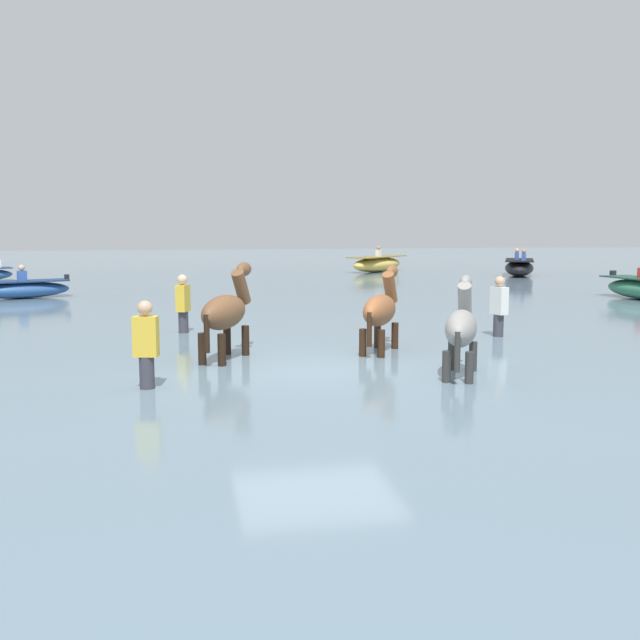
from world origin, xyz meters
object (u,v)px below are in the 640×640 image
Objects in this scene: boat_mid_outer at (519,267)px; boat_far_inshore at (377,264)px; horse_flank_grey at (461,331)px; person_onlooker_left at (183,312)px; horse_lead_bay at (226,315)px; person_wading_mid at (146,357)px; boat_far_offshore at (22,289)px; person_wading_close at (499,315)px; horse_trailing_chestnut at (381,312)px.

boat_mid_outer is 6.51m from boat_far_inshore.
person_onlooker_left is at bearing 128.02° from horse_flank_grey.
horse_lead_bay reaches higher than horse_flank_grey.
boat_far_inshore is 2.17× the size of person_wading_mid.
boat_far_inshore reaches higher than boat_far_offshore.
person_wading_close is at bearing -98.29° from boat_far_inshore.
person_wading_mid is at bearing -150.20° from horse_trailing_chestnut.
horse_lead_bay is 1.22× the size of person_onlooker_left.
boat_far_offshore is at bearing 107.83° from person_wading_mid.
person_onlooker_left is at bearing 102.40° from horse_lead_bay.
horse_lead_bay reaches higher than boat_far_offshore.
horse_lead_bay is 5.61m from person_wading_close.
horse_lead_bay reaches higher than horse_trailing_chestnut.
boat_mid_outer is 18.03m from person_wading_close.
horse_trailing_chestnut is 4.44m from person_onlooker_left.
person_wading_close is at bearing -117.07° from boat_mid_outer.
horse_lead_bay is 1.04× the size of horse_trailing_chestnut.
person_onlooker_left is (-6.09, 1.66, 0.00)m from person_wading_close.
boat_far_offshore is 1.76× the size of person_wading_mid.
boat_mid_outer is 20.05m from boat_far_offshore.
horse_flank_grey is at bearing -74.18° from horse_trailing_chestnut.
boat_mid_outer is at bearing 18.48° from boat_far_offshore.
horse_flank_grey is (0.61, -2.17, -0.02)m from horse_trailing_chestnut.
boat_far_inshore reaches higher than boat_mid_outer.
person_wading_close is at bearing 24.44° from horse_trailing_chestnut.
person_onlooker_left reaches higher than boat_far_offshore.
horse_lead_bay reaches higher than boat_mid_outer.
horse_lead_bay is 12.40m from boat_far_offshore.
horse_flank_grey is 22.04m from boat_mid_outer.
horse_trailing_chestnut is (2.66, 0.21, -0.05)m from horse_lead_bay.
boat_far_inshore reaches higher than person_onlooker_left.
person_wading_mid is at bearing -112.17° from boat_far_inshore.
boat_far_inshore reaches higher than person_wading_close.
horse_trailing_chestnut is 1.17× the size of person_wading_mid.
boat_far_offshore is (-19.02, -6.36, -0.08)m from boat_mid_outer.
person_wading_close is at bearing 27.63° from person_wading_mid.
boat_mid_outer is at bearing 45.21° from person_onlooker_left.
boat_far_offshore is (-5.41, 11.15, -0.46)m from horse_lead_bay.
person_wading_mid is at bearing -179.54° from horse_flank_grey.
horse_flank_grey is at bearing -30.83° from horse_lead_bay.
horse_flank_grey is 4.03m from person_wading_close.
person_wading_close is (-8.20, -16.05, 0.07)m from boat_mid_outer.
horse_trailing_chestnut reaches higher than boat_far_offshore.
horse_trailing_chestnut is at bearing -104.97° from boat_far_inshore.
horse_trailing_chestnut is at bearing 29.80° from person_wading_mid.
boat_mid_outer is (13.61, 17.51, -0.38)m from horse_lead_bay.
person_wading_close reaches higher than boat_far_offshore.
horse_lead_bay is 0.56× the size of boat_far_inshore.
horse_lead_bay is 2.34m from person_wading_mid.
boat_far_inshore is 25.10m from person_wading_mid.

